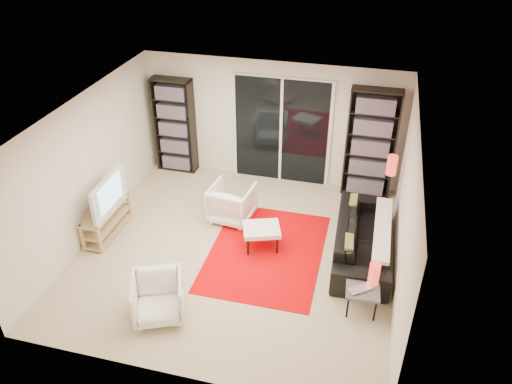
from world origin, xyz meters
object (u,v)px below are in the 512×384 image
armchair_front (158,298)px  ottoman (261,230)px  bookshelf_left (175,126)px  floor_lamp (391,173)px  side_table (363,291)px  tv_stand (107,220)px  armchair_back (232,203)px  bookshelf_right (371,144)px  sofa (363,238)px

armchair_front → ottoman: size_ratio=0.97×
bookshelf_left → floor_lamp: size_ratio=1.53×
side_table → tv_stand: bearing=170.2°
armchair_back → ottoman: 0.97m
bookshelf_right → armchair_back: (-2.24, -1.46, -0.72)m
armchair_back → floor_lamp: (2.63, 0.64, 0.63)m
bookshelf_right → ottoman: bookshelf_right is taller
bookshelf_left → ottoman: size_ratio=2.73×
armchair_back → ottoman: bearing=143.0°
bookshelf_right → armchair_front: bookshelf_right is taller
armchair_back → ottoman: (0.70, -0.67, 0.01)m
sofa → ottoman: sofa is taller
ottoman → armchair_front: bearing=-119.3°
armchair_front → side_table: (2.71, 0.79, 0.04)m
tv_stand → armchair_back: 2.15m
bookshelf_right → ottoman: bearing=-125.8°
bookshelf_left → ottoman: (2.32, -2.13, -0.63)m
armchair_back → bookshelf_right: bearing=-140.3°
sofa → side_table: size_ratio=4.50×
bookshelf_right → armchair_front: size_ratio=3.02×
sofa → side_table: 1.25m
bookshelf_left → side_table: size_ratio=3.97×
sofa → floor_lamp: size_ratio=1.73×
tv_stand → ottoman: 2.65m
tv_stand → ottoman: bearing=5.9°
ottoman → side_table: size_ratio=1.46×
floor_lamp → bookshelf_right: bearing=115.6°
bookshelf_right → ottoman: size_ratio=2.93×
ottoman → side_table: same height
ottoman → bookshelf_left: bearing=137.4°
bookshelf_right → sofa: (0.08, -1.90, -0.73)m
bookshelf_left → armchair_back: size_ratio=2.66×
tv_stand → armchair_front: (1.62, -1.54, 0.05)m
armchair_back → floor_lamp: size_ratio=0.57×
armchair_back → side_table: 2.93m
sofa → ottoman: 1.63m
tv_stand → armchair_back: armchair_back is taller
sofa → floor_lamp: floor_lamp is taller
armchair_back → floor_lamp: 2.78m
bookshelf_left → armchair_front: (1.30, -3.94, -0.66)m
armchair_back → armchair_front: size_ratio=1.06×
bookshelf_right → floor_lamp: size_ratio=1.64×
side_table → floor_lamp: size_ratio=0.38×
bookshelf_right → side_table: (0.16, -3.15, -0.70)m
armchair_back → floor_lamp: floor_lamp is taller
armchair_front → bookshelf_left: bearing=85.5°
sofa → floor_lamp: bearing=-17.8°
bookshelf_left → tv_stand: (-0.32, -2.40, -0.71)m
ottoman → floor_lamp: (1.92, 1.31, 0.62)m
armchair_front → floor_lamp: (2.94, 3.12, 0.65)m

